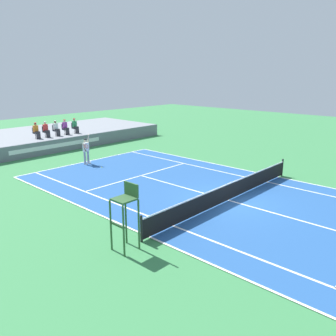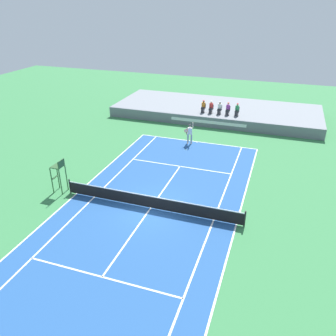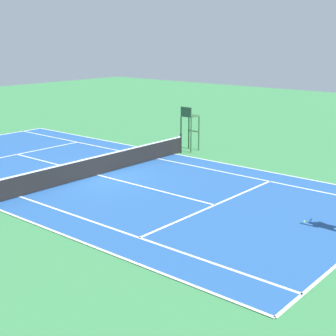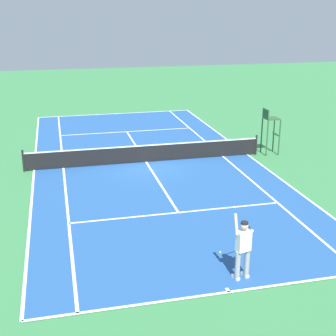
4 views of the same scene
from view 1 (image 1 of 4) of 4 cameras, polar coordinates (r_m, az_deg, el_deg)
ground_plane at (r=17.65m, az=9.94°, el=-5.32°), size 80.00×80.00×0.00m
court at (r=17.64m, az=9.94°, el=-5.29°), size 11.08×23.88×0.03m
net at (r=17.47m, az=10.01°, el=-3.72°), size 11.98×0.10×1.07m
barrier_wall at (r=29.16m, az=-17.71°, el=3.49°), size 22.56×0.25×1.09m
bleacher_platform at (r=32.94m, az=-21.49°, el=4.44°), size 22.56×8.41×1.09m
spectator_seated_0 at (r=29.82m, az=-20.83°, el=5.73°), size 0.44×0.60×1.26m
spectator_seated_1 at (r=30.19m, az=-19.41°, el=5.96°), size 0.44×0.60×1.26m
spectator_seated_2 at (r=30.63m, az=-17.91°, el=6.21°), size 0.44×0.60×1.26m
spectator_seated_3 at (r=31.06m, az=-16.52°, el=6.44°), size 0.44×0.60×1.26m
spectator_seated_4 at (r=31.55m, az=-15.03°, el=6.68°), size 0.44×0.60×1.26m
tennis_player at (r=24.69m, az=-13.31°, el=2.84°), size 0.74×0.74×2.08m
tennis_ball at (r=23.72m, az=-10.85°, el=0.09°), size 0.07×0.07×0.07m
umpire_chair at (r=12.34m, az=-6.96°, el=-6.65°), size 0.77×0.77×2.44m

